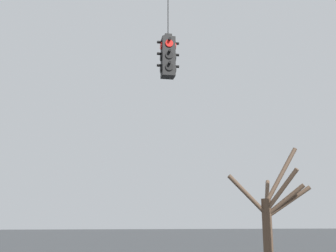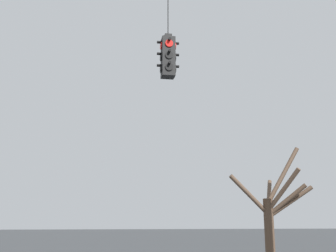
{
  "view_description": "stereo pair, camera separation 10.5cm",
  "coord_description": "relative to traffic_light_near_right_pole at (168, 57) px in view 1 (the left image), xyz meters",
  "views": [
    {
      "loc": [
        0.3,
        -10.17,
        2.02
      ],
      "look_at": [
        2.1,
        -0.05,
        4.35
      ],
      "focal_mm": 45.0,
      "sensor_mm": 36.0,
      "label": 1
    },
    {
      "loc": [
        0.4,
        -10.19,
        2.02
      ],
      "look_at": [
        2.1,
        -0.05,
        4.35
      ],
      "focal_mm": 45.0,
      "sensor_mm": 36.0,
      "label": 2
    }
  ],
  "objects": [
    {
      "name": "traffic_light_near_right_pole",
      "position": [
        0.0,
        0.0,
        0.0
      ],
      "size": [
        0.58,
        0.58,
        2.89
      ],
      "color": "black"
    },
    {
      "name": "bare_tree",
      "position": [
        4.89,
        5.19,
        -3.99
      ],
      "size": [
        3.15,
        2.96,
        4.86
      ],
      "color": "brown",
      "rests_on": "ground_plane"
    }
  ]
}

